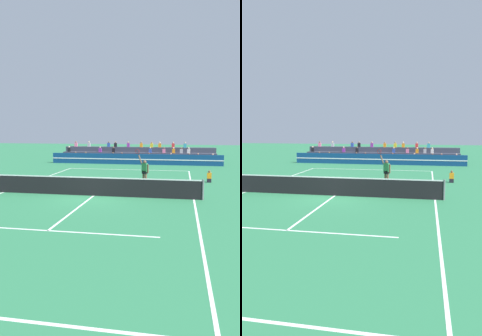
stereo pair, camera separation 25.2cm
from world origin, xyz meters
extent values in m
plane|color=#2D7A4C|center=(0.00, 0.00, 0.00)|extent=(120.00, 120.00, 0.00)
cube|color=white|center=(0.00, 11.90, 0.00)|extent=(11.00, 0.10, 0.01)
cube|color=white|center=(-5.50, 0.00, 0.00)|extent=(0.10, 23.80, 0.01)
cube|color=white|center=(5.50, 0.00, 0.00)|extent=(0.10, 23.80, 0.01)
cube|color=white|center=(0.00, -6.43, 0.00)|extent=(8.25, 0.10, 0.01)
cube|color=white|center=(0.00, 6.43, 0.00)|extent=(8.25, 0.10, 0.01)
cube|color=white|center=(0.00, 0.00, 0.00)|extent=(0.10, 12.85, 0.01)
cylinder|color=slate|center=(5.95, 0.00, 0.55)|extent=(0.10, 0.10, 1.10)
cube|color=black|center=(0.00, 0.00, 0.50)|extent=(11.90, 0.02, 1.00)
cube|color=white|center=(0.00, 0.00, 1.03)|extent=(11.90, 0.04, 0.06)
cube|color=navy|center=(0.00, 16.43, 0.55)|extent=(18.00, 0.24, 1.10)
cube|color=white|center=(0.00, 16.30, 0.55)|extent=(18.00, 0.02, 0.10)
cube|color=#383D4C|center=(0.00, 17.70, 0.28)|extent=(17.06, 0.95, 0.55)
cube|color=red|center=(6.53, 17.53, 0.77)|extent=(0.32, 0.22, 0.44)
sphere|color=#9E7051|center=(6.53, 17.53, 1.09)|extent=(0.18, 0.18, 0.18)
cube|color=pink|center=(1.40, 17.53, 0.77)|extent=(0.32, 0.22, 0.44)
sphere|color=brown|center=(1.40, 17.53, 1.09)|extent=(0.18, 0.18, 0.18)
cube|color=red|center=(5.61, 17.53, 0.77)|extent=(0.32, 0.22, 0.44)
sphere|color=brown|center=(5.61, 17.53, 1.09)|extent=(0.18, 0.18, 0.18)
cube|color=red|center=(3.72, 17.53, 0.77)|extent=(0.32, 0.22, 0.44)
sphere|color=tan|center=(3.72, 17.53, 1.09)|extent=(0.18, 0.18, 0.18)
cube|color=black|center=(-2.56, 17.53, 0.77)|extent=(0.32, 0.22, 0.44)
sphere|color=brown|center=(-2.56, 17.53, 1.09)|extent=(0.18, 0.18, 0.18)
cube|color=red|center=(8.03, 17.53, 0.77)|extent=(0.32, 0.22, 0.44)
sphere|color=beige|center=(8.03, 17.53, 1.09)|extent=(0.18, 0.18, 0.18)
cube|color=#338C4C|center=(-5.65, 17.53, 0.77)|extent=(0.32, 0.22, 0.44)
sphere|color=brown|center=(-5.65, 17.53, 1.09)|extent=(0.18, 0.18, 0.18)
cube|color=pink|center=(-1.56, 17.53, 0.77)|extent=(0.32, 0.22, 0.44)
sphere|color=brown|center=(-1.56, 17.53, 1.09)|extent=(0.18, 0.18, 0.18)
cube|color=black|center=(-6.82, 17.53, 0.77)|extent=(0.32, 0.22, 0.44)
sphere|color=brown|center=(-6.82, 17.53, 1.09)|extent=(0.18, 0.18, 0.18)
cube|color=#383D4C|center=(0.00, 18.65, 0.55)|extent=(17.06, 0.95, 1.10)
cube|color=silver|center=(5.59, 18.48, 1.32)|extent=(0.32, 0.22, 0.44)
sphere|color=beige|center=(5.59, 18.48, 1.64)|extent=(0.18, 0.18, 0.18)
cube|color=orange|center=(3.98, 18.48, 1.32)|extent=(0.32, 0.22, 0.44)
sphere|color=beige|center=(3.98, 18.48, 1.64)|extent=(0.18, 0.18, 0.18)
cube|color=#2D4CA5|center=(1.44, 18.48, 1.32)|extent=(0.32, 0.22, 0.44)
sphere|color=tan|center=(1.44, 18.48, 1.64)|extent=(0.18, 0.18, 0.18)
cube|color=black|center=(-7.90, 18.48, 1.32)|extent=(0.32, 0.22, 0.44)
sphere|color=beige|center=(-7.90, 18.48, 1.64)|extent=(0.18, 0.18, 0.18)
cube|color=pink|center=(2.94, 18.48, 1.32)|extent=(0.32, 0.22, 0.44)
sphere|color=brown|center=(2.94, 18.48, 1.64)|extent=(0.18, 0.18, 0.18)
cube|color=#B2B2B7|center=(4.82, 18.48, 1.32)|extent=(0.32, 0.22, 0.44)
sphere|color=brown|center=(4.82, 18.48, 1.64)|extent=(0.18, 0.18, 0.18)
cube|color=purple|center=(-4.23, 18.48, 1.32)|extent=(0.32, 0.22, 0.44)
sphere|color=beige|center=(-4.23, 18.48, 1.64)|extent=(0.18, 0.18, 0.18)
cube|color=black|center=(-2.67, 18.48, 1.32)|extent=(0.32, 0.22, 0.44)
sphere|color=brown|center=(-2.67, 18.48, 1.64)|extent=(0.18, 0.18, 0.18)
cube|color=#383D4C|center=(0.00, 19.60, 0.83)|extent=(17.06, 0.95, 1.65)
cube|color=orange|center=(0.33, 19.43, 1.87)|extent=(0.32, 0.22, 0.44)
sphere|color=#9E7051|center=(0.33, 19.43, 2.19)|extent=(0.18, 0.18, 0.18)
cube|color=black|center=(-2.64, 19.43, 1.87)|extent=(0.32, 0.22, 0.44)
sphere|color=#9E7051|center=(-2.64, 19.43, 2.19)|extent=(0.18, 0.18, 0.18)
cube|color=#2D4CA5|center=(-3.45, 19.43, 1.87)|extent=(0.32, 0.22, 0.44)
sphere|color=brown|center=(-3.45, 19.43, 2.19)|extent=(0.18, 0.18, 0.18)
cube|color=yellow|center=(1.51, 19.43, 1.87)|extent=(0.32, 0.22, 0.44)
sphere|color=#9E7051|center=(1.51, 19.43, 2.19)|extent=(0.18, 0.18, 0.18)
cube|color=purple|center=(-1.15, 19.43, 1.87)|extent=(0.32, 0.22, 0.44)
sphere|color=tan|center=(-1.15, 19.43, 2.19)|extent=(0.18, 0.18, 0.18)
cube|color=red|center=(3.90, 19.43, 1.87)|extent=(0.32, 0.22, 0.44)
sphere|color=tan|center=(3.90, 19.43, 2.19)|extent=(0.18, 0.18, 0.18)
cube|color=orange|center=(2.42, 19.43, 1.87)|extent=(0.32, 0.22, 0.44)
sphere|color=beige|center=(2.42, 19.43, 2.19)|extent=(0.18, 0.18, 0.18)
cube|color=teal|center=(5.19, 19.43, 1.87)|extent=(0.32, 0.22, 0.44)
sphere|color=tan|center=(5.19, 19.43, 2.19)|extent=(0.18, 0.18, 0.18)
cube|color=#B2B2B7|center=(-5.80, 19.43, 1.87)|extent=(0.32, 0.22, 0.44)
sphere|color=beige|center=(-5.80, 19.43, 2.19)|extent=(0.18, 0.18, 0.18)
cube|color=pink|center=(-7.38, 19.43, 1.87)|extent=(0.32, 0.22, 0.44)
sphere|color=brown|center=(-7.38, 19.43, 2.19)|extent=(0.18, 0.18, 0.18)
cube|color=black|center=(6.75, 5.97, 0.06)|extent=(0.28, 0.36, 0.12)
cube|color=black|center=(6.75, 5.97, 0.18)|extent=(0.28, 0.24, 0.18)
cube|color=orange|center=(6.75, 5.97, 0.47)|extent=(0.30, 0.18, 0.40)
sphere|color=brown|center=(6.75, 5.97, 0.76)|extent=(0.17, 0.17, 0.17)
cylinder|color=brown|center=(2.57, 3.43, 0.45)|extent=(0.14, 0.14, 0.90)
cylinder|color=brown|center=(2.40, 3.59, 0.45)|extent=(0.14, 0.14, 0.90)
cube|color=black|center=(2.49, 3.49, 0.94)|extent=(0.37, 0.31, 0.20)
cube|color=#338C4C|center=(2.49, 3.49, 1.24)|extent=(0.41, 0.33, 0.56)
sphere|color=brown|center=(2.49, 3.49, 1.60)|extent=(0.22, 0.22, 0.22)
cube|color=white|center=(2.55, 3.39, 0.04)|extent=(0.21, 0.29, 0.09)
cube|color=white|center=(2.39, 3.55, 0.04)|extent=(0.21, 0.29, 0.09)
cylinder|color=brown|center=(2.71, 3.39, 1.18)|extent=(0.09, 0.09, 0.56)
cylinder|color=brown|center=(2.18, 3.62, 1.74)|extent=(0.33, 0.21, 0.59)
cylinder|color=black|center=(2.03, 3.68, 2.10)|extent=(0.12, 0.08, 0.21)
torus|color=#B21E1E|center=(1.97, 3.71, 2.27)|extent=(0.38, 0.19, 0.40)
sphere|color=#C6DB33|center=(3.65, 6.03, 0.03)|extent=(0.07, 0.07, 0.07)
camera|label=1|loc=(4.76, -17.44, 3.75)|focal=35.00mm
camera|label=2|loc=(5.01, -17.39, 3.75)|focal=35.00mm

